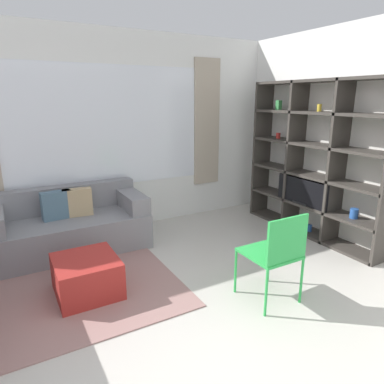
# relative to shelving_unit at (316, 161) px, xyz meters

# --- Properties ---
(wall_back) EXTENTS (6.19, 0.11, 2.70)m
(wall_back) POSITION_rel_shelving_unit_xyz_m (-2.35, 1.53, 0.35)
(wall_back) COLOR white
(wall_back) RESTS_ON ground_plane
(wall_right) EXTENTS (0.07, 4.57, 2.70)m
(wall_right) POSITION_rel_shelving_unit_xyz_m (0.18, -0.19, 0.34)
(wall_right) COLOR white
(wall_right) RESTS_ON ground_plane
(area_rug) EXTENTS (2.59, 1.95, 0.01)m
(area_rug) POSITION_rel_shelving_unit_xyz_m (-3.50, 0.17, -1.01)
(area_rug) COLOR gray
(area_rug) RESTS_ON ground_plane
(shelving_unit) EXTENTS (0.35, 2.15, 2.05)m
(shelving_unit) POSITION_rel_shelving_unit_xyz_m (0.00, 0.00, 0.00)
(shelving_unit) COLOR silver
(shelving_unit) RESTS_ON ground_plane
(couch_main) EXTENTS (1.83, 0.83, 0.76)m
(couch_main) POSITION_rel_shelving_unit_xyz_m (-3.04, 1.06, -0.71)
(couch_main) COLOR gray
(couch_main) RESTS_ON ground_plane
(ottoman) EXTENTS (0.57, 0.61, 0.37)m
(ottoman) POSITION_rel_shelving_unit_xyz_m (-3.09, -0.06, -0.83)
(ottoman) COLOR #A82823
(ottoman) RESTS_ON ground_plane
(folding_chair) EXTENTS (0.44, 0.46, 0.86)m
(folding_chair) POSITION_rel_shelving_unit_xyz_m (-1.63, -1.04, -0.49)
(folding_chair) COLOR green
(folding_chair) RESTS_ON ground_plane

